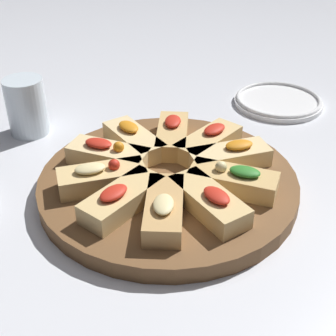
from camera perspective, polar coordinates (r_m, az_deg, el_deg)
The scene contains 14 objects.
ground_plane at distance 0.73m, azimuth 0.00°, elevation -2.69°, with size 3.00×3.00×0.00m, color silver.
serving_board at distance 0.72m, azimuth 0.00°, elevation -1.85°, with size 0.39×0.39×0.03m, color brown.
focaccia_slice_0 at distance 0.68m, azimuth 7.97°, elevation -1.46°, with size 0.12×0.12×0.04m.
focaccia_slice_1 at distance 0.74m, azimuth 7.51°, elevation 1.39°, with size 0.13×0.06×0.04m.
focaccia_slice_2 at distance 0.77m, azimuth 4.96°, elevation 3.15°, with size 0.14×0.10×0.04m.
focaccia_slice_3 at distance 0.79m, azimuth 0.53°, elevation 4.05°, with size 0.10×0.13×0.04m.
focaccia_slice_4 at distance 0.78m, azimuth -4.22°, elevation 3.42°, with size 0.07×0.13×0.04m.
focaccia_slice_5 at distance 0.74m, azimuth -7.32°, elevation 1.60°, with size 0.12×0.12×0.04m.
focaccia_slice_6 at distance 0.69m, azimuth -8.09°, elevation -1.13°, with size 0.13×0.07×0.04m.
focaccia_slice_7 at distance 0.64m, azimuth -5.63°, elevation -3.75°, with size 0.14×0.10×0.04m.
focaccia_slice_8 at distance 0.62m, azimuth -0.47°, elevation -4.97°, with size 0.10×0.13×0.04m.
focaccia_slice_9 at distance 0.64m, azimuth 5.02°, elevation -4.04°, with size 0.07×0.13×0.04m.
plate_right at distance 1.02m, azimuth 13.29°, elevation 7.98°, with size 0.18×0.18×0.02m.
water_glass at distance 0.90m, azimuth -16.87°, elevation 7.18°, with size 0.07×0.07×0.11m, color silver.
Camera 1 is at (-0.25, -0.54, 0.42)m, focal length 50.00 mm.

